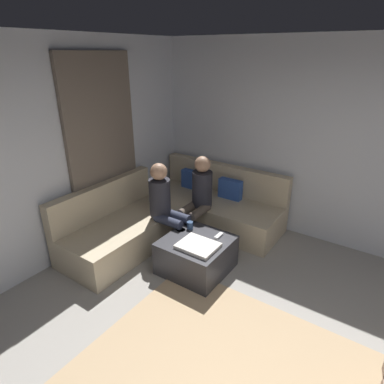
% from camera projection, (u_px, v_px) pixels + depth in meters
% --- Properties ---
extents(wall_back, '(6.00, 0.12, 2.70)m').
position_uv_depth(wall_back, '(359.00, 150.00, 4.07)').
color(wall_back, silver).
rests_on(wall_back, ground_plane).
extents(curtain_panel, '(0.06, 1.10, 2.50)m').
position_uv_depth(curtain_panel, '(104.00, 152.00, 4.34)').
color(curtain_panel, '#726659').
rests_on(curtain_panel, ground_plane).
extents(sectional_couch, '(2.10, 2.55, 0.87)m').
position_uv_depth(sectional_couch, '(176.00, 215.00, 4.77)').
color(sectional_couch, '#C6B593').
rests_on(sectional_couch, ground_plane).
extents(ottoman, '(0.76, 0.76, 0.42)m').
position_uv_depth(ottoman, '(196.00, 255.00, 3.97)').
color(ottoman, '#333338').
rests_on(ottoman, ground_plane).
extents(folded_blanket, '(0.44, 0.36, 0.04)m').
position_uv_depth(folded_blanket, '(198.00, 246.00, 3.73)').
color(folded_blanket, white).
rests_on(folded_blanket, ottoman).
extents(coffee_mug, '(0.08, 0.08, 0.10)m').
position_uv_depth(coffee_mug, '(190.00, 225.00, 4.12)').
color(coffee_mug, '#334C72').
rests_on(coffee_mug, ottoman).
extents(game_remote, '(0.05, 0.15, 0.02)m').
position_uv_depth(game_remote, '(219.00, 236.00, 3.95)').
color(game_remote, white).
rests_on(game_remote, ottoman).
extents(person_on_couch_back, '(0.30, 0.60, 1.20)m').
position_uv_depth(person_on_couch_back, '(198.00, 196.00, 4.48)').
color(person_on_couch_back, brown).
rests_on(person_on_couch_back, ground_plane).
extents(person_on_couch_side, '(0.60, 0.30, 1.20)m').
position_uv_depth(person_on_couch_side, '(166.00, 204.00, 4.24)').
color(person_on_couch_side, '#2D3347').
rests_on(person_on_couch_side, ground_plane).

